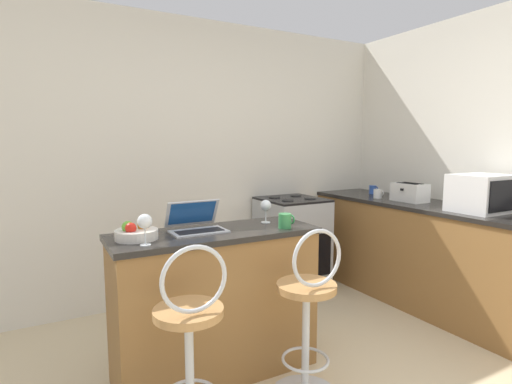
# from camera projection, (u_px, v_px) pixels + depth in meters

# --- Properties ---
(wall_back) EXTENTS (12.00, 0.06, 2.60)m
(wall_back) POSITION_uv_depth(u_px,v_px,m) (195.00, 161.00, 3.77)
(wall_back) COLOR silver
(wall_back) RESTS_ON ground_plane
(breakfast_bar) EXTENTS (1.29, 0.48, 0.93)m
(breakfast_bar) POSITION_uv_depth(u_px,v_px,m) (216.00, 303.00, 2.52)
(breakfast_bar) COLOR olive
(breakfast_bar) RESTS_ON ground_plane
(counter_right) EXTENTS (0.66, 2.78, 0.93)m
(counter_right) POSITION_uv_depth(u_px,v_px,m) (443.00, 259.00, 3.48)
(counter_right) COLOR olive
(counter_right) RESTS_ON ground_plane
(bar_stool_near) EXTENTS (0.40, 0.40, 1.02)m
(bar_stool_near) POSITION_uv_depth(u_px,v_px,m) (190.00, 350.00, 1.92)
(bar_stool_near) COLOR silver
(bar_stool_near) RESTS_ON ground_plane
(bar_stool_far) EXTENTS (0.40, 0.40, 1.02)m
(bar_stool_far) POSITION_uv_depth(u_px,v_px,m) (308.00, 320.00, 2.25)
(bar_stool_far) COLOR silver
(bar_stool_far) RESTS_ON ground_plane
(laptop) EXTENTS (0.34, 0.26, 0.19)m
(laptop) POSITION_uv_depth(u_px,v_px,m) (196.00, 223.00, 2.47)
(laptop) COLOR #B7BABF
(laptop) RESTS_ON breakfast_bar
(microwave) EXTENTS (0.45, 0.37, 0.30)m
(microwave) POSITION_uv_depth(u_px,v_px,m) (482.00, 193.00, 3.15)
(microwave) COLOR white
(microwave) RESTS_ON counter_right
(toaster) EXTENTS (0.21, 0.31, 0.17)m
(toaster) POSITION_uv_depth(u_px,v_px,m) (410.00, 192.00, 3.71)
(toaster) COLOR silver
(toaster) RESTS_ON counter_right
(stove_range) EXTENTS (0.57, 0.61, 0.94)m
(stove_range) POSITION_uv_depth(u_px,v_px,m) (292.00, 245.00, 3.98)
(stove_range) COLOR #9EA3A8
(stove_range) RESTS_ON ground_plane
(mug_blue) EXTENTS (0.09, 0.07, 0.09)m
(mug_blue) POSITION_uv_depth(u_px,v_px,m) (373.00, 190.00, 4.28)
(mug_blue) COLOR #2D51AD
(mug_blue) RESTS_ON counter_right
(wine_glass_short) EXTENTS (0.08, 0.08, 0.16)m
(wine_glass_short) POSITION_uv_depth(u_px,v_px,m) (266.00, 206.00, 2.71)
(wine_glass_short) COLOR silver
(wine_glass_short) RESTS_ON breakfast_bar
(wine_glass_tall) EXTENTS (0.08, 0.08, 0.17)m
(wine_glass_tall) POSITION_uv_depth(u_px,v_px,m) (145.00, 222.00, 2.10)
(wine_glass_tall) COLOR silver
(wine_glass_tall) RESTS_ON breakfast_bar
(mug_white) EXTENTS (0.10, 0.08, 0.09)m
(mug_white) POSITION_uv_depth(u_px,v_px,m) (378.00, 194.00, 3.94)
(mug_white) COLOR white
(mug_white) RESTS_ON counter_right
(fruit_bowl) EXTENTS (0.24, 0.24, 0.11)m
(fruit_bowl) POSITION_uv_depth(u_px,v_px,m) (136.00, 233.00, 2.25)
(fruit_bowl) COLOR silver
(fruit_bowl) RESTS_ON breakfast_bar
(mug_green) EXTENTS (0.10, 0.08, 0.09)m
(mug_green) POSITION_uv_depth(u_px,v_px,m) (285.00, 221.00, 2.55)
(mug_green) COLOR #338447
(mug_green) RESTS_ON breakfast_bar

